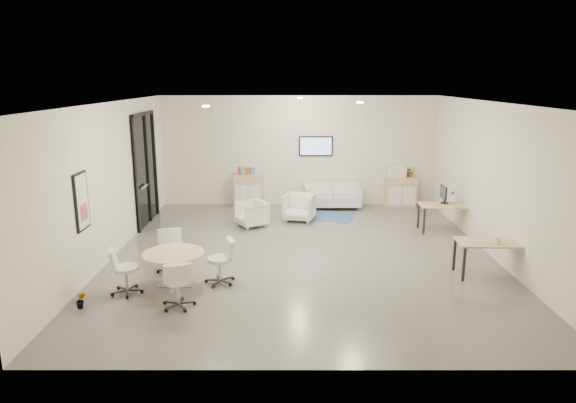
{
  "coord_description": "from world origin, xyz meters",
  "views": [
    {
      "loc": [
        -0.31,
        -10.43,
        3.67
      ],
      "look_at": [
        -0.31,
        0.4,
        1.07
      ],
      "focal_mm": 32.0,
      "sensor_mm": 36.0,
      "label": 1
    }
  ],
  "objects_px": {
    "sideboard_left": "(248,191)",
    "round_table": "(173,257)",
    "armchair_left": "(252,213)",
    "armchair_right": "(299,206)",
    "desk_front": "(492,245)",
    "loveseat": "(332,197)",
    "sideboard_right": "(401,192)",
    "desk_rear": "(446,207)"
  },
  "relations": [
    {
      "from": "desk_rear",
      "to": "round_table",
      "type": "xyz_separation_m",
      "value": [
        -5.91,
        -3.54,
        -0.02
      ]
    },
    {
      "from": "desk_rear",
      "to": "desk_front",
      "type": "xyz_separation_m",
      "value": [
        -0.02,
        -2.95,
        0.01
      ]
    },
    {
      "from": "sideboard_right",
      "to": "desk_front",
      "type": "xyz_separation_m",
      "value": [
        0.55,
        -5.48,
        0.17
      ]
    },
    {
      "from": "sideboard_left",
      "to": "desk_front",
      "type": "bearing_deg",
      "value": -47.49
    },
    {
      "from": "desk_front",
      "to": "round_table",
      "type": "distance_m",
      "value": 5.92
    },
    {
      "from": "loveseat",
      "to": "sideboard_right",
      "type": "bearing_deg",
      "value": 4.04
    },
    {
      "from": "armchair_right",
      "to": "desk_front",
      "type": "relative_size",
      "value": 0.58
    },
    {
      "from": "loveseat",
      "to": "armchair_right",
      "type": "xyz_separation_m",
      "value": [
        -0.99,
        -1.39,
        0.06
      ]
    },
    {
      "from": "loveseat",
      "to": "armchair_left",
      "type": "bearing_deg",
      "value": -139.36
    },
    {
      "from": "desk_front",
      "to": "loveseat",
      "type": "bearing_deg",
      "value": 118.77
    },
    {
      "from": "armchair_right",
      "to": "desk_front",
      "type": "bearing_deg",
      "value": -34.21
    },
    {
      "from": "armchair_right",
      "to": "round_table",
      "type": "height_order",
      "value": "armchair_right"
    },
    {
      "from": "sideboard_left",
      "to": "armchair_right",
      "type": "xyz_separation_m",
      "value": [
        1.46,
        -1.55,
        -0.08
      ]
    },
    {
      "from": "armchair_right",
      "to": "sideboard_left",
      "type": "bearing_deg",
      "value": 146.9
    },
    {
      "from": "loveseat",
      "to": "sideboard_left",
      "type": "bearing_deg",
      "value": 175.48
    },
    {
      "from": "armchair_right",
      "to": "armchair_left",
      "type": "bearing_deg",
      "value": -142.1
    },
    {
      "from": "sideboard_left",
      "to": "sideboard_right",
      "type": "height_order",
      "value": "sideboard_left"
    },
    {
      "from": "armchair_left",
      "to": "desk_rear",
      "type": "height_order",
      "value": "armchair_left"
    },
    {
      "from": "sideboard_left",
      "to": "sideboard_right",
      "type": "relative_size",
      "value": 1.08
    },
    {
      "from": "sideboard_left",
      "to": "desk_front",
      "type": "distance_m",
      "value": 7.43
    },
    {
      "from": "armchair_left",
      "to": "round_table",
      "type": "height_order",
      "value": "armchair_left"
    },
    {
      "from": "armchair_left",
      "to": "desk_rear",
      "type": "bearing_deg",
      "value": 55.49
    },
    {
      "from": "sideboard_left",
      "to": "armchair_right",
      "type": "bearing_deg",
      "value": -46.7
    },
    {
      "from": "sideboard_left",
      "to": "round_table",
      "type": "relative_size",
      "value": 0.87
    },
    {
      "from": "armchair_right",
      "to": "loveseat",
      "type": "bearing_deg",
      "value": 68.24
    },
    {
      "from": "armchair_left",
      "to": "armchair_right",
      "type": "xyz_separation_m",
      "value": [
        1.22,
        0.55,
        0.04
      ]
    },
    {
      "from": "sideboard_left",
      "to": "armchair_right",
      "type": "height_order",
      "value": "sideboard_left"
    },
    {
      "from": "sideboard_right",
      "to": "loveseat",
      "type": "distance_m",
      "value": 2.03
    },
    {
      "from": "sideboard_left",
      "to": "round_table",
      "type": "height_order",
      "value": "sideboard_left"
    },
    {
      "from": "armchair_left",
      "to": "desk_rear",
      "type": "relative_size",
      "value": 0.54
    },
    {
      "from": "sideboard_right",
      "to": "desk_front",
      "type": "height_order",
      "value": "sideboard_right"
    },
    {
      "from": "sideboard_right",
      "to": "armchair_left",
      "type": "bearing_deg",
      "value": -153.49
    },
    {
      "from": "desk_rear",
      "to": "desk_front",
      "type": "bearing_deg",
      "value": -86.8
    },
    {
      "from": "armchair_left",
      "to": "round_table",
      "type": "relative_size",
      "value": 0.65
    },
    {
      "from": "loveseat",
      "to": "desk_rear",
      "type": "xyz_separation_m",
      "value": [
        2.59,
        -2.37,
        0.27
      ]
    },
    {
      "from": "sideboard_left",
      "to": "round_table",
      "type": "xyz_separation_m",
      "value": [
        -0.87,
        -6.07,
        0.11
      ]
    },
    {
      "from": "armchair_left",
      "to": "desk_front",
      "type": "height_order",
      "value": "armchair_left"
    },
    {
      "from": "armchair_left",
      "to": "loveseat",
      "type": "bearing_deg",
      "value": 101.95
    },
    {
      "from": "round_table",
      "to": "armchair_right",
      "type": "bearing_deg",
      "value": 62.71
    },
    {
      "from": "armchair_left",
      "to": "desk_rear",
      "type": "xyz_separation_m",
      "value": [
        4.79,
        -0.43,
        0.25
      ]
    },
    {
      "from": "sideboard_right",
      "to": "loveseat",
      "type": "xyz_separation_m",
      "value": [
        -2.02,
        -0.17,
        -0.11
      ]
    },
    {
      "from": "loveseat",
      "to": "armchair_left",
      "type": "height_order",
      "value": "armchair_left"
    }
  ]
}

